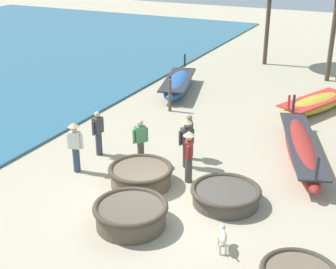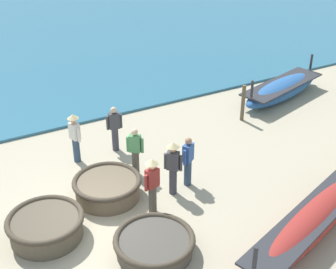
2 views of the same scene
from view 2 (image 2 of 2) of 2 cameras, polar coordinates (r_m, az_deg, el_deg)
name	(u,v)px [view 2 (image 2 of 2)]	position (r m, az deg, el deg)	size (l,w,h in m)	color
ground_plane	(91,224)	(12.64, -9.41, -10.76)	(80.00, 80.00, 0.00)	tan
sea	(39,24)	(30.76, -15.45, 12.86)	(28.00, 52.00, 0.10)	#2D667F
coracle_weathered	(107,187)	(13.35, -7.41, -6.38)	(1.95, 1.95, 0.61)	brown
coracle_tilted	(46,226)	(12.29, -14.66, -10.72)	(1.95, 1.95, 0.63)	brown
coracle_front_left	(154,244)	(11.51, -1.68, -13.20)	(1.99, 1.99, 0.49)	#4C473F
long_boat_red_hull	(282,89)	(19.76, 13.70, 5.39)	(2.33, 4.74, 1.37)	#285693
long_boat_white_hull	(313,221)	(12.50, 17.22, -10.04)	(2.77, 5.93, 1.38)	maroon
fisherman_standing_left	(188,160)	(13.50, 2.45, -3.14)	(0.37, 0.46, 1.57)	#2D425B
fisherman_hauling	(115,128)	(15.33, -6.53, 0.85)	(0.28, 0.52, 1.57)	#383842
fisherman_by_coracle	(75,135)	(14.83, -11.29, -0.04)	(0.51, 0.36, 1.67)	#2D425B
fisherman_standing_right	(173,165)	(13.05, 0.62, -3.70)	(0.39, 0.41, 1.67)	#383842
fisherman_crouching	(135,151)	(13.98, -4.02, -1.98)	(0.39, 0.43, 1.57)	#4C473D
fisherman_with_hat	(152,182)	(12.35, -1.94, -5.83)	(0.36, 0.51, 1.67)	#4C473D
mooring_post_mid_beach	(243,103)	(17.47, 9.13, 3.81)	(0.14, 0.14, 1.40)	brown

